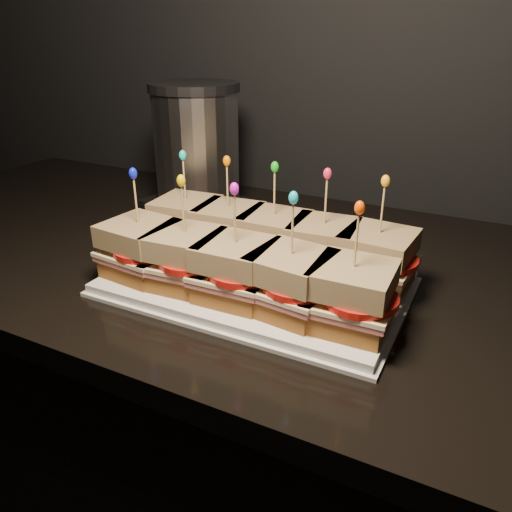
% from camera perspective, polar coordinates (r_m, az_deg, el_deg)
% --- Properties ---
extents(granite_slab, '(2.58, 0.74, 0.04)m').
position_cam_1_polar(granite_slab, '(0.81, 26.88, -6.37)').
color(granite_slab, black).
rests_on(granite_slab, cabinet).
extents(platter, '(0.43, 0.27, 0.02)m').
position_cam_1_polar(platter, '(0.76, 0.00, -3.16)').
color(platter, white).
rests_on(platter, granite_slab).
extents(platter_rim, '(0.44, 0.28, 0.01)m').
position_cam_1_polar(platter_rim, '(0.76, 0.00, -3.56)').
color(platter_rim, white).
rests_on(platter_rim, granite_slab).
extents(sandwich_0_bread_bot, '(0.10, 0.10, 0.03)m').
position_cam_1_polar(sandwich_0_bread_bot, '(0.88, -7.81, 2.11)').
color(sandwich_0_bread_bot, brown).
rests_on(sandwich_0_bread_bot, platter).
extents(sandwich_0_ham, '(0.11, 0.11, 0.01)m').
position_cam_1_polar(sandwich_0_ham, '(0.87, -7.87, 3.16)').
color(sandwich_0_ham, '#C35355').
rests_on(sandwich_0_ham, sandwich_0_bread_bot).
extents(sandwich_0_cheese, '(0.11, 0.11, 0.01)m').
position_cam_1_polar(sandwich_0_cheese, '(0.87, -7.90, 3.59)').
color(sandwich_0_cheese, '#FBE6AB').
rests_on(sandwich_0_cheese, sandwich_0_ham).
extents(sandwich_0_tomato, '(0.09, 0.09, 0.01)m').
position_cam_1_polar(sandwich_0_tomato, '(0.85, -7.49, 3.80)').
color(sandwich_0_tomato, red).
rests_on(sandwich_0_tomato, sandwich_0_cheese).
extents(sandwich_0_bread_top, '(0.10, 0.10, 0.03)m').
position_cam_1_polar(sandwich_0_bread_top, '(0.86, -8.01, 5.37)').
color(sandwich_0_bread_top, '#4D290B').
rests_on(sandwich_0_bread_top, sandwich_0_tomato).
extents(sandwich_0_pick, '(0.00, 0.00, 0.09)m').
position_cam_1_polar(sandwich_0_pick, '(0.84, -8.19, 8.35)').
color(sandwich_0_pick, tan).
rests_on(sandwich_0_pick, sandwich_0_bread_top).
extents(sandwich_0_frill, '(0.01, 0.01, 0.02)m').
position_cam_1_polar(sandwich_0_frill, '(0.83, -8.38, 11.32)').
color(sandwich_0_frill, '#13BFAE').
rests_on(sandwich_0_frill, sandwich_0_pick).
extents(sandwich_1_bread_bot, '(0.10, 0.10, 0.03)m').
position_cam_1_polar(sandwich_1_bread_bot, '(0.83, -3.13, 1.15)').
color(sandwich_1_bread_bot, brown).
rests_on(sandwich_1_bread_bot, platter).
extents(sandwich_1_ham, '(0.11, 0.11, 0.01)m').
position_cam_1_polar(sandwich_1_ham, '(0.83, -3.15, 2.24)').
color(sandwich_1_ham, '#C35355').
rests_on(sandwich_1_ham, sandwich_1_bread_bot).
extents(sandwich_1_cheese, '(0.11, 0.11, 0.01)m').
position_cam_1_polar(sandwich_1_cheese, '(0.82, -3.16, 2.69)').
color(sandwich_1_cheese, '#FBE6AB').
rests_on(sandwich_1_cheese, sandwich_1_ham).
extents(sandwich_1_tomato, '(0.09, 0.09, 0.01)m').
position_cam_1_polar(sandwich_1_tomato, '(0.81, -2.65, 2.90)').
color(sandwich_1_tomato, red).
rests_on(sandwich_1_tomato, sandwich_1_cheese).
extents(sandwich_1_bread_top, '(0.10, 0.10, 0.03)m').
position_cam_1_polar(sandwich_1_bread_top, '(0.81, -3.21, 4.55)').
color(sandwich_1_bread_top, '#4D290B').
rests_on(sandwich_1_bread_top, sandwich_1_tomato).
extents(sandwich_1_pick, '(0.00, 0.00, 0.09)m').
position_cam_1_polar(sandwich_1_pick, '(0.80, -3.29, 7.68)').
color(sandwich_1_pick, tan).
rests_on(sandwich_1_pick, sandwich_1_bread_top).
extents(sandwich_1_frill, '(0.01, 0.01, 0.02)m').
position_cam_1_polar(sandwich_1_frill, '(0.79, -3.37, 10.81)').
color(sandwich_1_frill, orange).
rests_on(sandwich_1_frill, sandwich_1_pick).
extents(sandwich_2_bread_bot, '(0.10, 0.10, 0.03)m').
position_cam_1_polar(sandwich_2_bread_bot, '(0.80, 2.00, 0.09)').
color(sandwich_2_bread_bot, brown).
rests_on(sandwich_2_bread_bot, platter).
extents(sandwich_2_ham, '(0.11, 0.10, 0.01)m').
position_cam_1_polar(sandwich_2_ham, '(0.79, 2.02, 1.22)').
color(sandwich_2_ham, '#C35355').
rests_on(sandwich_2_ham, sandwich_2_bread_bot).
extents(sandwich_2_cheese, '(0.11, 0.10, 0.01)m').
position_cam_1_polar(sandwich_2_cheese, '(0.79, 2.02, 1.69)').
color(sandwich_2_cheese, '#FBE6AB').
rests_on(sandwich_2_cheese, sandwich_2_ham).
extents(sandwich_2_tomato, '(0.09, 0.09, 0.01)m').
position_cam_1_polar(sandwich_2_tomato, '(0.78, 2.65, 1.89)').
color(sandwich_2_tomato, red).
rests_on(sandwich_2_tomato, sandwich_2_cheese).
extents(sandwich_2_bread_top, '(0.10, 0.10, 0.03)m').
position_cam_1_polar(sandwich_2_bread_top, '(0.78, 2.06, 3.62)').
color(sandwich_2_bread_top, '#4D290B').
rests_on(sandwich_2_bread_top, sandwich_2_tomato).
extents(sandwich_2_pick, '(0.00, 0.00, 0.09)m').
position_cam_1_polar(sandwich_2_pick, '(0.76, 2.11, 6.87)').
color(sandwich_2_pick, tan).
rests_on(sandwich_2_pick, sandwich_2_bread_top).
extents(sandwich_2_frill, '(0.01, 0.01, 0.02)m').
position_cam_1_polar(sandwich_2_frill, '(0.75, 2.16, 10.14)').
color(sandwich_2_frill, '#16B218').
rests_on(sandwich_2_frill, sandwich_2_pick).
extents(sandwich_3_bread_bot, '(0.10, 0.10, 0.03)m').
position_cam_1_polar(sandwich_3_bread_bot, '(0.77, 7.54, -1.05)').
color(sandwich_3_bread_bot, brown).
rests_on(sandwich_3_bread_bot, platter).
extents(sandwich_3_ham, '(0.11, 0.11, 0.01)m').
position_cam_1_polar(sandwich_3_ham, '(0.76, 7.61, 0.11)').
color(sandwich_3_ham, '#C35355').
rests_on(sandwich_3_ham, sandwich_3_bread_bot).
extents(sandwich_3_cheese, '(0.12, 0.11, 0.01)m').
position_cam_1_polar(sandwich_3_cheese, '(0.76, 7.64, 0.59)').
color(sandwich_3_cheese, '#FBE6AB').
rests_on(sandwich_3_cheese, sandwich_3_ham).
extents(sandwich_3_tomato, '(0.09, 0.09, 0.01)m').
position_cam_1_polar(sandwich_3_tomato, '(0.75, 8.37, 0.77)').
color(sandwich_3_tomato, red).
rests_on(sandwich_3_tomato, sandwich_3_cheese).
extents(sandwich_3_bread_top, '(0.11, 0.11, 0.03)m').
position_cam_1_polar(sandwich_3_bread_top, '(0.75, 7.76, 2.57)').
color(sandwich_3_bread_top, '#4D290B').
rests_on(sandwich_3_bread_top, sandwich_3_tomato).
extents(sandwich_3_pick, '(0.00, 0.00, 0.09)m').
position_cam_1_polar(sandwich_3_pick, '(0.74, 7.96, 5.93)').
color(sandwich_3_pick, tan).
rests_on(sandwich_3_pick, sandwich_3_bread_top).
extents(sandwich_3_frill, '(0.01, 0.01, 0.02)m').
position_cam_1_polar(sandwich_3_frill, '(0.72, 8.17, 9.31)').
color(sandwich_3_frill, '#EA2445').
rests_on(sandwich_3_frill, sandwich_3_pick).
extents(sandwich_4_bread_bot, '(0.10, 0.10, 0.03)m').
position_cam_1_polar(sandwich_4_bread_bot, '(0.75, 13.43, -2.26)').
color(sandwich_4_bread_bot, brown).
rests_on(sandwich_4_bread_bot, platter).
extents(sandwich_4_ham, '(0.11, 0.11, 0.01)m').
position_cam_1_polar(sandwich_4_ham, '(0.75, 13.55, -1.08)').
color(sandwich_4_ham, '#C35355').
rests_on(sandwich_4_ham, sandwich_4_bread_bot).
extents(sandwich_4_cheese, '(0.11, 0.11, 0.01)m').
position_cam_1_polar(sandwich_4_cheese, '(0.74, 13.61, -0.59)').
color(sandwich_4_cheese, '#FBE6AB').
rests_on(sandwich_4_cheese, sandwich_4_ham).
extents(sandwich_4_tomato, '(0.09, 0.09, 0.01)m').
position_cam_1_polar(sandwich_4_tomato, '(0.73, 14.45, -0.42)').
color(sandwich_4_tomato, red).
rests_on(sandwich_4_tomato, sandwich_4_cheese).
extents(sandwich_4_bread_top, '(0.10, 0.10, 0.03)m').
position_cam_1_polar(sandwich_4_bread_top, '(0.73, 13.82, 1.43)').
color(sandwich_4_bread_top, '#4D290B').
rests_on(sandwich_4_bread_top, sandwich_4_tomato).
extents(sandwich_4_pick, '(0.00, 0.00, 0.09)m').
position_cam_1_polar(sandwich_4_pick, '(0.71, 14.20, 4.85)').
color(sandwich_4_pick, tan).
rests_on(sandwich_4_pick, sandwich_4_bread_top).
extents(sandwich_4_frill, '(0.01, 0.01, 0.02)m').
position_cam_1_polar(sandwich_4_frill, '(0.70, 14.58, 8.31)').
color(sandwich_4_frill, '#FB9F17').
rests_on(sandwich_4_frill, sandwich_4_pick).
extents(sandwich_5_bread_bot, '(0.10, 0.10, 0.03)m').
position_cam_1_polar(sandwich_5_bread_bot, '(0.79, -12.83, -0.99)').
color(sandwich_5_bread_bot, brown).
rests_on(sandwich_5_bread_bot, platter).
extents(sandwich_5_ham, '(0.11, 0.11, 0.01)m').
position_cam_1_polar(sandwich_5_ham, '(0.78, -12.95, 0.15)').
color(sandwich_5_ham, '#C35355').
rests_on(sandwich_5_ham, sandwich_5_bread_bot).
extents(sandwich_5_cheese, '(0.12, 0.11, 0.01)m').
position_cam_1_polar(sandwich_5_cheese, '(0.78, -13.00, 0.62)').
color(sandwich_5_cheese, '#FBE6AB').
rests_on(sandwich_5_cheese, sandwich_5_ham).
extents(sandwich_5_tomato, '(0.09, 0.09, 0.01)m').
position_cam_1_polar(sandwich_5_tomato, '(0.76, -12.63, 0.80)').
color(sandwich_5_tomato, red).
rests_on(sandwich_5_tomato, sandwich_5_cheese).
extents(sandwich_5_bread_top, '(0.11, 0.11, 0.03)m').
position_cam_1_polar(sandwich_5_bread_top, '(0.77, -13.20, 2.56)').
color(sandwich_5_bread_top, '#4D290B').
rests_on(sandwich_5_bread_top, sandwich_5_tomato).
extents(sandwich_5_pick, '(0.00, 0.00, 0.09)m').
position_cam_1_polar(sandwich_5_pick, '(0.75, -13.54, 5.85)').
color(sandwich_5_pick, tan).
rests_on(sandwich_5_pick, sandwich_5_bread_top).
extents(sandwich_5_frill, '(0.01, 0.01, 0.02)m').
position_cam_1_polar(sandwich_5_frill, '(0.74, -13.88, 9.16)').
color(sandwich_5_frill, '#0F1ACE').
rests_on(sandwich_5_frill, sandwich_5_pick).
extents(sandwich_6_bread_bot, '(0.10, 0.10, 0.03)m').
position_cam_1_polar(sandwich_6_bread_bot, '(0.74, -7.87, -2.25)').
color(sandwich_6_bread_bot, brown).
rests_on(sandwich_6_bread_bot, platter).
extents(sandwich_6_ham, '(0.11, 0.11, 0.01)m').
position_cam_1_polar(sandwich_6_ham, '(0.73, -7.94, -1.06)').
color(sandwich_6_ham, '#C35355').
rests_on(sandwich_6_ham, sandwich_6_bread_bot).
extents(sandwich_6_cheese, '(0.11, 0.11, 0.01)m').
position_cam_1_polar(sandwich_6_cheese, '(0.73, -7.98, -0.56)').
color(sandwich_6_cheese, '#FBE6AB').
rests_on(sandwich_6_cheese, sandwich_6_ham).
extents(sandwich_6_tomato, '(0.09, 0.09, 0.01)m').
position_cam_1_polar(sandwich_6_tomato, '(0.72, -7.49, -0.39)').
color(sandwich_6_tomato, red).
rests_on(sandwich_6_tomato, sandwich_6_cheese).
extents(sandwich_6_bread_top, '(0.10, 0.10, 0.03)m').
position_cam_1_polar(sandwich_6_bread_top, '(0.72, -8.11, 1.49)').
color(sandwich_6_bread_top, '#4D290B').
rests_on(sandwich_6_bread_top, sandwich_6_tomato).
extents(sandwich_6_pick, '(0.00, 0.00, 0.09)m').
position_cam_1_polar(sandwich_6_pick, '(0.70, -8.33, 4.99)').
color(sandwich_6_pick, tan).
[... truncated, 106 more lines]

